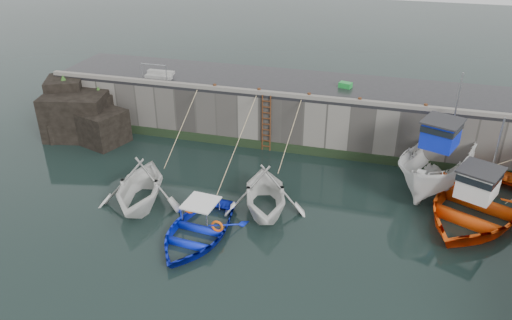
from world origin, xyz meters
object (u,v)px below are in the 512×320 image
(boat_near_blue, at_px, (197,236))
(fish_crate, at_px, (345,85))
(boat_near_white, at_px, (142,203))
(boat_far_white, at_px, (438,165))
(bollard_e, at_px, (426,107))
(bollard_c, at_px, (309,95))
(bollard_a, at_px, (215,87))
(ladder, at_px, (266,124))
(bollard_d, at_px, (360,100))
(bollard_b, at_px, (259,91))
(boat_far_orange, at_px, (477,204))
(boat_near_blacktrim, at_px, (265,209))

(boat_near_blue, distance_m, fish_crate, 12.34)
(boat_near_white, distance_m, boat_near_blue, 3.75)
(boat_far_white, bearing_deg, bollard_e, 135.55)
(fish_crate, bearing_deg, bollard_e, -11.08)
(bollard_c, bearing_deg, bollard_a, 180.00)
(fish_crate, bearing_deg, bollard_c, -110.53)
(bollard_c, bearing_deg, ladder, -171.33)
(boat_near_blue, distance_m, bollard_d, 10.92)
(bollard_b, xyz_separation_m, bollard_e, (8.50, 0.00, 0.00))
(bollard_a, bearing_deg, boat_near_blue, -75.60)
(boat_near_white, xyz_separation_m, boat_far_white, (12.97, 5.25, 1.14))
(boat_far_white, bearing_deg, fish_crate, 162.14)
(boat_far_orange, bearing_deg, ladder, -174.18)
(boat_near_blue, relative_size, boat_far_orange, 0.55)
(ladder, relative_size, bollard_a, 11.43)
(ladder, bearing_deg, boat_near_white, -121.02)
(bollard_c, bearing_deg, fish_crate, 53.08)
(boat_near_blacktrim, distance_m, bollard_e, 9.56)
(boat_near_blue, relative_size, boat_near_blacktrim, 1.10)
(boat_near_white, distance_m, bollard_c, 10.09)
(fish_crate, bearing_deg, boat_near_blacktrim, -89.50)
(boat_near_blue, bearing_deg, ladder, 89.95)
(boat_far_white, height_order, bollard_b, boat_far_white)
(boat_far_orange, relative_size, bollard_b, 32.53)
(boat_near_blue, relative_size, fish_crate, 7.43)
(boat_far_white, bearing_deg, boat_far_orange, -30.85)
(bollard_d, bearing_deg, bollard_a, 180.00)
(boat_near_blacktrim, height_order, bollard_e, bollard_e)
(ladder, bearing_deg, boat_near_blacktrim, -75.89)
(boat_near_white, relative_size, bollard_d, 16.77)
(boat_near_white, relative_size, boat_far_orange, 0.52)
(bollard_c, relative_size, bollard_d, 1.00)
(boat_near_blue, height_order, boat_near_blacktrim, boat_near_blacktrim)
(bollard_c, bearing_deg, boat_far_orange, -25.63)
(ladder, distance_m, bollard_a, 3.47)
(bollard_a, bearing_deg, boat_far_orange, -16.42)
(fish_crate, relative_size, bollard_a, 2.40)
(boat_near_white, bearing_deg, bollard_e, 18.10)
(boat_near_blue, xyz_separation_m, bollard_d, (5.54, 8.81, 3.30))
(boat_far_orange, distance_m, bollard_c, 9.61)
(bollard_a, relative_size, bollard_b, 1.00)
(bollard_c, bearing_deg, bollard_e, 0.00)
(boat_near_white, distance_m, bollard_d, 11.89)
(boat_near_white, height_order, fish_crate, fish_crate)
(boat_near_blacktrim, relative_size, boat_far_orange, 0.50)
(bollard_e, bearing_deg, bollard_a, 180.00)
(boat_near_white, relative_size, bollard_a, 16.77)
(bollard_a, bearing_deg, ladder, -6.38)
(boat_near_blue, height_order, boat_far_white, boat_far_white)
(boat_near_blacktrim, xyz_separation_m, bollard_a, (-4.46, 6.15, 3.30))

